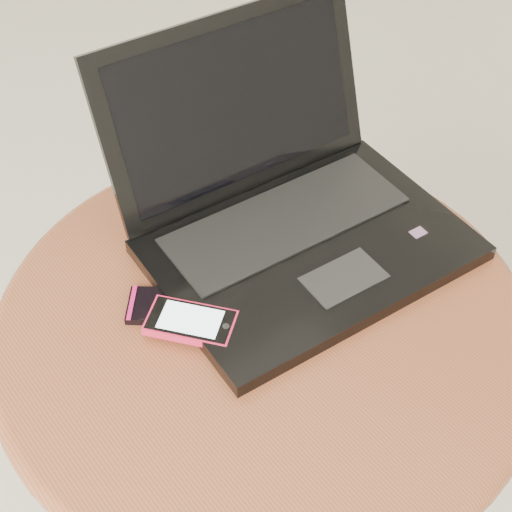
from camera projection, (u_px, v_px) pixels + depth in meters
table at (263, 367)px, 1.00m from camera, size 0.66×0.66×0.52m
laptop at (288, 207)px, 0.99m from camera, size 0.41×0.38×0.25m
phone_black at (171, 306)px, 0.92m from camera, size 0.11×0.11×0.01m
phone_pink at (191, 322)px, 0.89m from camera, size 0.11×0.11×0.01m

